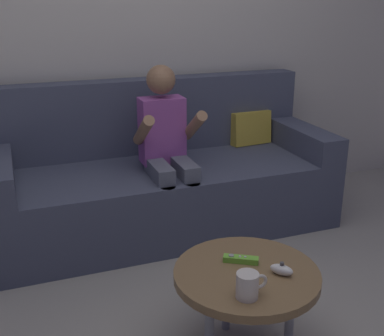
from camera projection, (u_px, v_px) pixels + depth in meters
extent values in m
cube|color=beige|center=(126.00, 20.00, 3.07)|extent=(4.72, 0.05, 2.50)
cube|color=#474C60|center=(164.00, 197.00, 3.06)|extent=(2.08, 0.80, 0.42)
cube|color=#474C60|center=(148.00, 115.00, 3.19)|extent=(2.08, 0.16, 0.48)
cube|color=#474C60|center=(299.00, 137.00, 3.28)|extent=(0.18, 0.80, 0.16)
cube|color=gold|center=(249.00, 128.00, 3.39)|extent=(0.29, 0.16, 0.23)
cylinder|color=slate|center=(168.00, 222.00, 2.71)|extent=(0.08, 0.08, 0.42)
cylinder|color=slate|center=(193.00, 218.00, 2.76)|extent=(0.08, 0.08, 0.42)
cube|color=slate|center=(158.00, 171.00, 2.77)|extent=(0.10, 0.32, 0.10)
cube|color=slate|center=(183.00, 168.00, 2.82)|extent=(0.10, 0.32, 0.10)
cube|color=#994C9E|center=(162.00, 130.00, 2.87)|extent=(0.25, 0.15, 0.39)
cylinder|color=#936B4C|center=(143.00, 131.00, 2.68)|extent=(0.06, 0.28, 0.22)
cylinder|color=#936B4C|center=(194.00, 126.00, 2.78)|extent=(0.06, 0.28, 0.22)
sphere|color=#936B4C|center=(161.00, 80.00, 2.77)|extent=(0.17, 0.17, 0.17)
cylinder|color=brown|center=(247.00, 275.00, 1.90)|extent=(0.57, 0.57, 0.04)
cylinder|color=gray|center=(209.00, 336.00, 1.86)|extent=(0.04, 0.04, 0.36)
cylinder|color=gray|center=(290.00, 315.00, 1.97)|extent=(0.04, 0.04, 0.36)
cylinder|color=gray|center=(226.00, 294.00, 2.12)|extent=(0.04, 0.04, 0.36)
cube|color=#72C638|center=(241.00, 259.00, 1.95)|extent=(0.14, 0.10, 0.02)
cylinder|color=#99999E|center=(231.00, 255.00, 1.95)|extent=(0.02, 0.02, 0.00)
cylinder|color=silver|center=(240.00, 256.00, 1.95)|extent=(0.01, 0.01, 0.00)
cylinder|color=silver|center=(245.00, 257.00, 1.94)|extent=(0.01, 0.01, 0.00)
ellipsoid|color=white|center=(282.00, 270.00, 1.86)|extent=(0.09, 0.10, 0.04)
cylinder|color=#4C4C51|center=(282.00, 264.00, 1.85)|extent=(0.02, 0.02, 0.01)
cylinder|color=silver|center=(247.00, 285.00, 1.71)|extent=(0.08, 0.08, 0.09)
torus|color=silver|center=(260.00, 281.00, 1.73)|extent=(0.06, 0.01, 0.06)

